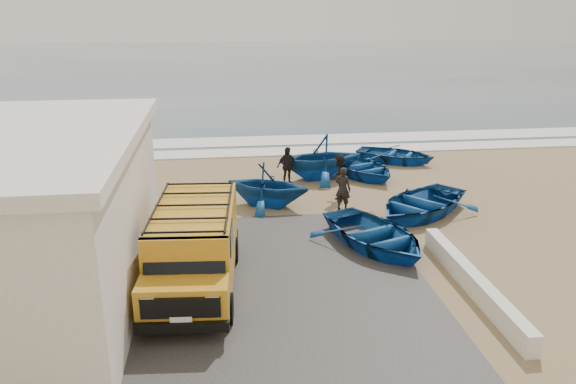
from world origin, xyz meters
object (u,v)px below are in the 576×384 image
boat_near_right (420,203)px  fisherman_middle (339,177)px  boat_near_left (375,234)px  parapet (473,282)px  boat_far_right (395,154)px  fisherman_back (287,166)px  boat_mid_left (267,185)px  fisherman_front (343,189)px  van (194,245)px  boat_mid_right (361,167)px  boat_far_left (320,157)px

boat_near_right → fisherman_middle: (-2.47, 2.16, 0.41)m
boat_near_left → parapet: bearing=-80.7°
boat_far_right → fisherman_back: size_ratio=2.29×
boat_mid_left → boat_far_right: 8.44m
fisherman_front → van: bearing=82.3°
parapet → fisherman_front: 6.75m
boat_mid_right → van: bearing=-148.7°
fisherman_middle → boat_mid_right: bearing=-177.4°
parapet → boat_far_left: bearing=101.8°
fisherman_front → fisherman_middle: (0.13, 1.31, 0.05)m
boat_near_left → boat_mid_right: boat_near_left is taller
boat_mid_right → fisherman_front: size_ratio=2.42×
boat_mid_left → boat_mid_right: size_ratio=0.80×
van → boat_near_left: size_ratio=1.27×
parapet → boat_near_right: 5.59m
boat_near_left → boat_mid_left: (-2.92, 4.13, 0.39)m
boat_near_right → fisherman_back: bearing=-173.2°
boat_near_left → van: bearing=177.9°
fisherman_front → boat_near_right: bearing=-161.7°
van → fisherman_front: (5.11, 5.27, -0.40)m
boat_near_right → boat_mid_right: 4.97m
boat_near_right → van: bearing=-99.2°
boat_near_left → fisherman_front: bearing=72.9°
van → boat_far_left: van is taller
boat_near_right → boat_far_left: 5.51m
boat_near_right → parapet: bearing=-44.8°
boat_mid_left → boat_mid_right: (4.37, 3.30, -0.42)m
boat_far_right → fisherman_back: bearing=149.7°
boat_mid_right → fisherman_middle: 3.18m
van → boat_far_right: (8.99, 11.30, -0.83)m
boat_near_left → boat_far_right: (3.63, 9.43, -0.06)m
boat_mid_left → fisherman_front: size_ratio=1.94×
boat_mid_left → boat_far_left: bearing=-13.3°
boat_mid_right → parapet: bearing=-110.6°
boat_near_left → fisherman_middle: bearing=70.1°
boat_mid_right → boat_far_right: bearing=20.1°
van → fisherman_middle: (5.24, 6.58, -0.35)m
parapet → boat_near_left: 3.51m
fisherman_back → parapet: bearing=-92.7°
van → fisherman_back: bearing=72.0°
fisherman_middle → fisherman_back: size_ratio=1.08×
boat_near_left → fisherman_middle: 4.73m
boat_near_left → boat_near_right: 3.47m
boat_near_left → boat_far_right: boat_near_left is taller
boat_mid_left → boat_far_right: (6.55, 5.30, -0.45)m
boat_near_left → fisherman_front: (-0.25, 3.40, 0.37)m
boat_far_right → fisherman_middle: size_ratio=2.13×
parapet → fisherman_back: fisherman_back is taller
fisherman_front → fisherman_back: (-1.62, 3.26, -0.01)m
boat_near_left → boat_mid_right: size_ratio=1.08×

